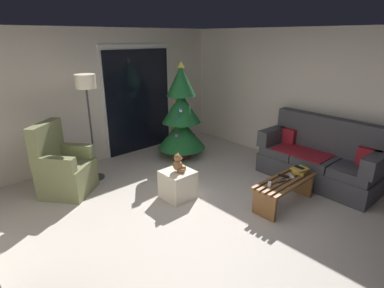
{
  "coord_description": "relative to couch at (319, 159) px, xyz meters",
  "views": [
    {
      "loc": [
        -2.43,
        -2.41,
        2.35
      ],
      "look_at": [
        0.4,
        0.7,
        0.85
      ],
      "focal_mm": 28.46,
      "sensor_mm": 36.0,
      "label": 1
    }
  ],
  "objects": [
    {
      "name": "ground_plane",
      "position": [
        -2.32,
        0.36,
        -0.4
      ],
      "size": [
        7.0,
        7.0,
        0.0
      ],
      "primitive_type": "plane",
      "color": "#BCB2A8"
    },
    {
      "name": "wall_back",
      "position": [
        -2.32,
        3.42,
        0.85
      ],
      "size": [
        5.72,
        0.12,
        2.5
      ],
      "primitive_type": "cube",
      "color": "beige",
      "rests_on": "ground"
    },
    {
      "name": "wall_right",
      "position": [
        0.54,
        0.36,
        0.85
      ],
      "size": [
        0.12,
        6.0,
        2.5
      ],
      "primitive_type": "cube",
      "color": "beige",
      "rests_on": "ground"
    },
    {
      "name": "patio_door_frame",
      "position": [
        -1.34,
        3.35,
        0.7
      ],
      "size": [
        1.6,
        0.02,
        2.2
      ],
      "primitive_type": "cube",
      "color": "silver",
      "rests_on": "ground"
    },
    {
      "name": "patio_door_glass",
      "position": [
        -1.34,
        3.33,
        0.65
      ],
      "size": [
        1.5,
        0.02,
        2.1
      ],
      "primitive_type": "cube",
      "color": "black",
      "rests_on": "ground"
    },
    {
      "name": "couch",
      "position": [
        0.0,
        0.0,
        0.0
      ],
      "size": [
        0.83,
        1.96,
        1.08
      ],
      "color": "#3D3D42",
      "rests_on": "ground"
    },
    {
      "name": "coffee_table",
      "position": [
        -1.11,
        -0.04,
        -0.13
      ],
      "size": [
        1.1,
        0.4,
        0.4
      ],
      "color": "brown",
      "rests_on": "ground"
    },
    {
      "name": "remote_graphite",
      "position": [
        -1.21,
        -0.03,
        0.01
      ],
      "size": [
        0.16,
        0.07,
        0.02
      ],
      "primitive_type": "cube",
      "rotation": [
        0.0,
        0.0,
        1.38
      ],
      "color": "#333338",
      "rests_on": "coffee_table"
    },
    {
      "name": "remote_silver",
      "position": [
        -0.96,
        -0.05,
        0.01
      ],
      "size": [
        0.13,
        0.15,
        0.02
      ],
      "primitive_type": "cube",
      "rotation": [
        0.0,
        0.0,
        5.67
      ],
      "color": "#ADADB2",
      "rests_on": "coffee_table"
    },
    {
      "name": "remote_black",
      "position": [
        -1.04,
        0.03,
        0.01
      ],
      "size": [
        0.07,
        0.16,
        0.02
      ],
      "primitive_type": "cube",
      "rotation": [
        0.0,
        0.0,
        3.29
      ],
      "color": "black",
      "rests_on": "coffee_table"
    },
    {
      "name": "remote_white",
      "position": [
        -1.41,
        0.02,
        0.01
      ],
      "size": [
        0.16,
        0.12,
        0.02
      ],
      "primitive_type": "cube",
      "rotation": [
        0.0,
        0.0,
        5.26
      ],
      "color": "silver",
      "rests_on": "coffee_table"
    },
    {
      "name": "book_stack",
      "position": [
        -0.73,
        -0.05,
        0.04
      ],
      "size": [
        0.27,
        0.22,
        0.07
      ],
      "color": "#B79333",
      "rests_on": "coffee_table"
    },
    {
      "name": "cell_phone",
      "position": [
        -0.72,
        -0.03,
        0.08
      ],
      "size": [
        0.09,
        0.15,
        0.01
      ],
      "primitive_type": "cube",
      "rotation": [
        0.0,
        0.0,
        -0.13
      ],
      "color": "black",
      "rests_on": "book_stack"
    },
    {
      "name": "christmas_tree",
      "position": [
        -1.01,
        2.37,
        0.45
      ],
      "size": [
        0.95,
        0.95,
        1.91
      ],
      "color": "#4C1E19",
      "rests_on": "ground"
    },
    {
      "name": "armchair",
      "position": [
        -3.32,
        2.49,
        0.0
      ],
      "size": [
        0.96,
        0.96,
        1.13
      ],
      "color": "olive",
      "rests_on": "ground"
    },
    {
      "name": "floor_lamp",
      "position": [
        -2.74,
        2.65,
        1.11
      ],
      "size": [
        0.32,
        0.32,
        1.78
      ],
      "color": "#2D2D30",
      "rests_on": "ground"
    },
    {
      "name": "ottoman",
      "position": [
        -2.11,
        1.16,
        -0.18
      ],
      "size": [
        0.44,
        0.44,
        0.44
      ],
      "primitive_type": "cube",
      "color": "beige",
      "rests_on": "ground"
    },
    {
      "name": "teddy_bear_chestnut",
      "position": [
        -2.11,
        1.16,
        0.16
      ],
      "size": [
        0.21,
        0.22,
        0.29
      ],
      "color": "brown",
      "rests_on": "ottoman"
    }
  ]
}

